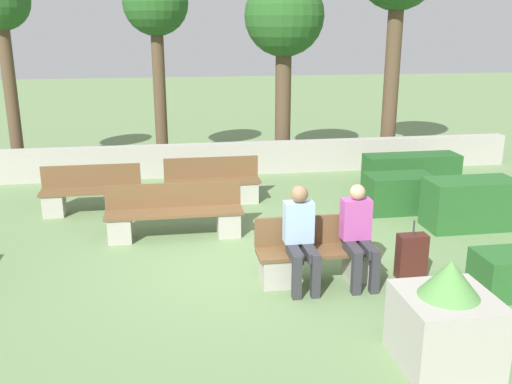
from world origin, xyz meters
TOP-DOWN VIEW (x-y plane):
  - ground_plane at (0.00, 0.00)m, footprint 60.00×60.00m
  - perimeter_wall at (0.00, 5.03)m, footprint 14.13×0.30m
  - bench_front at (0.89, -0.74)m, footprint 1.62×0.48m
  - bench_left_side at (-0.19, 2.94)m, footprint 1.82×0.49m
  - bench_right_side at (-2.41, 2.67)m, footprint 1.77×0.49m
  - bench_back at (-0.94, 1.19)m, footprint 2.18×0.48m
  - person_seated_man at (0.62, -0.88)m, footprint 0.38×0.63m
  - person_seated_woman at (1.40, -0.88)m, footprint 0.38×0.63m
  - hedge_block_near_left at (3.96, 0.86)m, footprint 1.48×0.69m
  - hedge_block_near_right at (3.12, 1.88)m, footprint 1.20×0.69m
  - hedge_block_far_left at (4.02, 3.37)m, footprint 1.97×0.61m
  - planter_corner_left at (1.64, -2.85)m, footprint 0.91×0.91m
  - suitcase at (2.17, -0.87)m, footprint 0.39×0.21m
  - tree_leftmost at (-4.44, 6.09)m, footprint 1.29×1.29m
  - tree_center_left at (-1.12, 6.27)m, footprint 1.49×1.49m
  - tree_center_right at (1.79, 5.91)m, footprint 1.85×1.85m

SIDE VIEW (x-z plane):
  - ground_plane at x=0.00m, z-range 0.00..0.00m
  - suitcase at x=2.17m, z-range -0.10..0.72m
  - bench_front at x=0.89m, z-range -0.11..0.74m
  - bench_right_side at x=-2.41m, z-range -0.10..0.75m
  - bench_left_side at x=-0.19m, z-range -0.10..0.75m
  - bench_back at x=-0.94m, z-range -0.08..0.76m
  - hedge_block_near_right at x=3.12m, z-range 0.00..0.68m
  - hedge_block_far_left at x=4.02m, z-range 0.00..0.70m
  - perimeter_wall at x=0.00m, z-range 0.00..0.72m
  - hedge_block_near_left at x=3.96m, z-range 0.00..0.83m
  - planter_corner_left at x=1.64m, z-range -0.09..1.04m
  - person_seated_woman at x=1.40m, z-range 0.06..1.38m
  - person_seated_man at x=0.62m, z-range 0.07..1.41m
  - tree_center_right at x=1.79m, z-range 1.16..5.56m
  - tree_leftmost at x=-4.44m, z-range 1.34..5.79m
  - tree_center_left at x=-1.12m, z-range 1.35..5.87m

